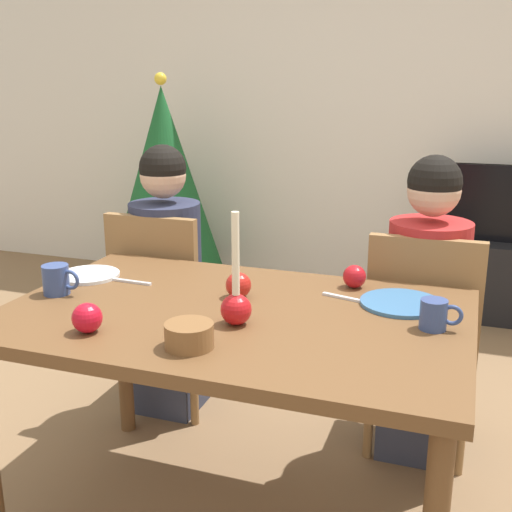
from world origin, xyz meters
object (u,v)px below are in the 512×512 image
object	(u,v)px
person_left_child	(167,285)
bowl_walnuts	(189,335)
mug_left	(57,280)
dining_table	(235,336)
apple_near_candle	(238,285)
person_right_child	(424,315)
apple_by_left_plate	(354,276)
mug_right	(435,315)
apple_by_right_mug	(87,318)
christmas_tree	(165,182)
candle_centerpiece	(236,302)
plate_right	(401,303)
chair_right	(423,332)
tv_stand	(506,280)
chair_left	(164,300)
plate_left	(89,275)

from	to	relation	value
person_left_child	bowl_walnuts	distance (m)	1.10
person_left_child	mug_left	world-z (taller)	person_left_child
mug_left	dining_table	bearing A→B (deg)	4.24
apple_near_candle	person_right_child	bearing A→B (deg)	43.39
dining_table	apple_by_left_plate	xyz separation A→B (m)	(0.30, 0.34, 0.12)
mug_left	bowl_walnuts	bearing A→B (deg)	-22.58
mug_right	apple_by_right_mug	world-z (taller)	mug_right
christmas_tree	apple_by_left_plate	size ratio (longest dim) A/B	18.80
mug_left	person_right_child	bearing A→B (deg)	31.41
christmas_tree	candle_centerpiece	world-z (taller)	christmas_tree
person_left_child	candle_centerpiece	world-z (taller)	person_left_child
plate_right	apple_by_left_plate	world-z (taller)	apple_by_left_plate
chair_right	tv_stand	size ratio (longest dim) A/B	1.41
bowl_walnuts	apple_near_candle	xyz separation A→B (m)	(-0.02, 0.41, 0.01)
chair_left	plate_left	distance (m)	0.52
candle_centerpiece	mug_right	size ratio (longest dim) A/B	2.78
bowl_walnuts	chair_right	bearing A→B (deg)	59.21
dining_table	christmas_tree	xyz separation A→B (m)	(-1.30, 2.07, 0.10)
chair_left	apple_by_left_plate	size ratio (longest dim) A/B	11.54
bowl_walnuts	apple_by_left_plate	size ratio (longest dim) A/B	1.67
mug_left	apple_by_right_mug	world-z (taller)	mug_left
christmas_tree	mug_left	distance (m)	2.23
chair_left	person_left_child	world-z (taller)	person_left_child
mug_right	bowl_walnuts	distance (m)	0.69
tv_stand	candle_centerpiece	bearing A→B (deg)	-109.37
apple_near_candle	apple_by_left_plate	world-z (taller)	apple_near_candle
person_right_child	apple_by_left_plate	xyz separation A→B (m)	(-0.22, -0.30, 0.22)
plate_left	bowl_walnuts	distance (m)	0.74
chair_left	bowl_walnuts	xyz separation A→B (m)	(0.55, -0.90, 0.27)
chair_right	person_left_child	distance (m)	1.08
apple_by_right_mug	mug_left	bearing A→B (deg)	138.55
tv_stand	person_right_child	bearing A→B (deg)	-102.49
candle_centerpiece	plate_right	bearing A→B (deg)	36.77
chair_left	christmas_tree	xyz separation A→B (m)	(-0.74, 1.47, 0.25)
tv_stand	mug_left	distance (m)	2.83
candle_centerpiece	mug_left	size ratio (longest dim) A/B	2.51
person_right_child	mug_left	bearing A→B (deg)	-148.59
plate_right	bowl_walnuts	world-z (taller)	bowl_walnuts
christmas_tree	mug_right	xyz separation A→B (m)	(1.88, -2.02, 0.03)
chair_right	plate_left	xyz separation A→B (m)	(-1.13, -0.46, 0.24)
person_right_child	chair_left	bearing A→B (deg)	-178.28
candle_centerpiece	apple_by_left_plate	bearing A→B (deg)	59.70
chair_right	mug_left	world-z (taller)	chair_right
christmas_tree	apple_by_right_mug	xyz separation A→B (m)	(0.98, -2.36, 0.03)
christmas_tree	apple_by_right_mug	bearing A→B (deg)	-67.50
apple_by_right_mug	candle_centerpiece	bearing A→B (deg)	27.45
mug_left	apple_by_right_mug	xyz separation A→B (m)	(0.28, -0.25, -0.01)
plate_right	apple_near_candle	bearing A→B (deg)	-168.51
tv_stand	apple_near_candle	distance (m)	2.43
plate_right	bowl_walnuts	bearing A→B (deg)	-133.67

